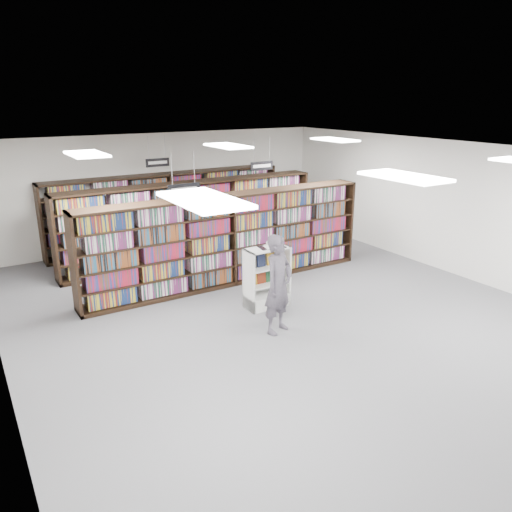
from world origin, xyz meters
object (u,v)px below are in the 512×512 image
bookshelf_row_near (229,239)px  endcap_display (266,286)px  open_book (271,246)px  shopper (278,284)px

bookshelf_row_near → endcap_display: bookshelf_row_near is taller
bookshelf_row_near → open_book: size_ratio=12.25×
bookshelf_row_near → shopper: (-0.46, -2.70, -0.12)m
bookshelf_row_near → endcap_display: (-0.02, -1.59, -0.61)m
open_book → shopper: 1.26m
endcap_display → open_book: 0.87m
open_book → shopper: bearing=-107.7°
open_book → shopper: shopper is taller
endcap_display → bookshelf_row_near: bearing=89.3°
bookshelf_row_near → shopper: bearing=-99.8°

